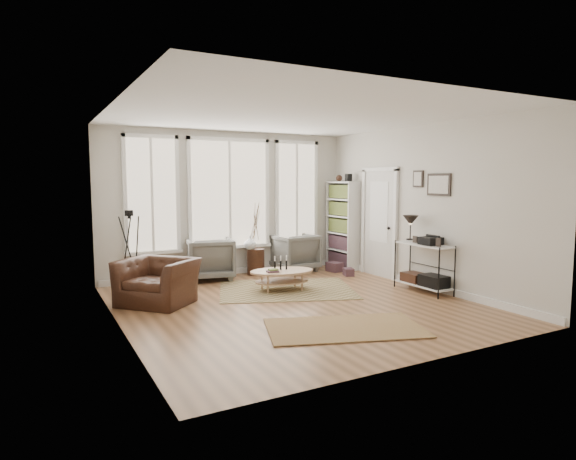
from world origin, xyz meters
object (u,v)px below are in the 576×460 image
coffee_table (282,275)px  side_table (256,240)px  bookcase (343,225)px  low_shelf (423,262)px  armchair_right (294,252)px  accent_chair (158,282)px  armchair_left (210,259)px

coffee_table → side_table: 1.58m
bookcase → low_shelf: size_ratio=1.58×
armchair_right → accent_chair: (-3.21, -1.40, -0.05)m
armchair_left → side_table: (0.98, 0.00, 0.31)m
bookcase → side_table: bearing=173.5°
bookcase → accent_chair: bookcase is taller
coffee_table → side_table: bearing=82.7°
coffee_table → armchair_left: 1.71m
low_shelf → accent_chair: 4.46m
accent_chair → armchair_left: bearing=92.7°
coffee_table → armchair_right: size_ratio=1.40×
armchair_left → low_shelf: bearing=147.8°
accent_chair → coffee_table: bearing=43.3°
armchair_right → coffee_table: bearing=49.9°
armchair_right → low_shelf: bearing=106.4°
side_table → coffee_table: bearing=-97.3°
side_table → accent_chair: 2.73m
bookcase → side_table: (-1.99, 0.22, -0.24)m
low_shelf → coffee_table: size_ratio=1.07×
accent_chair → side_table: bearing=77.4°
low_shelf → armchair_right: (-1.04, 2.75, -0.12)m
coffee_table → accent_chair: size_ratio=1.13×
armchair_left → accent_chair: 1.93m
armchair_right → armchair_left: bearing=-4.3°
armchair_right → accent_chair: 3.50m
coffee_table → armchair_right: (1.09, 1.51, 0.12)m
low_shelf → accent_chair: (-4.25, 1.35, -0.16)m
low_shelf → coffee_table: 2.47m
side_table → armchair_right: bearing=0.0°
side_table → armchair_left: bearing=180.0°
coffee_table → armchair_left: armchair_left is taller
coffee_table → low_shelf: bearing=-30.2°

